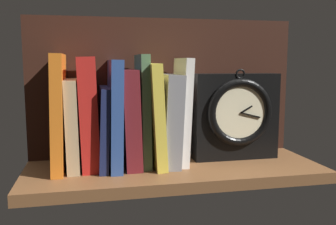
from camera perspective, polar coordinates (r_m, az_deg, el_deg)
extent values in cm
cube|color=brown|center=(87.32, 1.03, -9.02)|extent=(68.07, 24.91, 2.50)
cube|color=black|center=(95.40, -0.56, 3.84)|extent=(68.07, 1.20, 34.89)
cube|color=orange|center=(85.33, -16.48, -0.03)|extent=(3.14, 15.37, 25.81)
cube|color=tan|center=(85.56, -14.49, -1.82)|extent=(2.92, 12.98, 20.22)
cube|color=red|center=(85.11, -12.13, -0.12)|extent=(4.54, 12.54, 25.20)
cube|color=#192147|center=(85.68, -9.89, -2.28)|extent=(2.84, 15.17, 18.46)
cube|color=#2D4C8E|center=(85.34, -8.19, -0.22)|extent=(3.21, 16.46, 24.52)
cube|color=maroon|center=(85.78, -5.92, -0.88)|extent=(4.19, 14.22, 22.38)
cube|color=#476B44|center=(85.93, -3.89, 0.30)|extent=(2.28, 12.49, 25.69)
cube|color=gold|center=(86.45, -2.23, -0.32)|extent=(3.64, 16.64, 23.73)
cube|color=gray|center=(87.29, 0.03, -1.04)|extent=(4.94, 14.98, 21.37)
cube|color=silver|center=(87.75, 2.08, 0.21)|extent=(2.99, 12.28, 24.94)
cube|color=black|center=(93.31, 10.33, -0.60)|extent=(21.21, 4.93, 21.21)
torus|color=black|center=(90.51, 11.04, 0.00)|extent=(16.39, 2.01, 16.39)
cylinder|color=beige|center=(90.51, 11.04, 0.00)|extent=(13.23, 0.60, 13.23)
cube|color=black|center=(90.52, 12.00, 0.47)|extent=(2.98, 0.30, 1.82)
cube|color=black|center=(91.15, 12.60, -0.39)|extent=(5.09, 0.30, 1.57)
torus|color=black|center=(90.12, 11.09, 5.84)|extent=(2.44, 0.44, 2.44)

